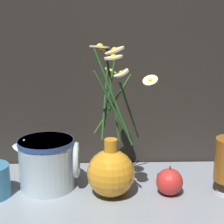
% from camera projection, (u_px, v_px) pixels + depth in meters
% --- Properties ---
extents(ground_plane, '(6.00, 6.00, 0.00)m').
position_uv_depth(ground_plane, '(113.00, 194.00, 0.95)').
color(ground_plane, black).
extents(shelf, '(0.79, 0.36, 0.01)m').
position_uv_depth(shelf, '(113.00, 192.00, 0.95)').
color(shelf, gray).
rests_on(shelf, ground_plane).
extents(vase_with_flowers, '(0.16, 0.21, 0.37)m').
position_uv_depth(vase_with_flowers, '(111.00, 167.00, 0.90)').
color(vase_with_flowers, orange).
rests_on(vase_with_flowers, shelf).
extents(ceramic_pitcher, '(0.17, 0.14, 0.14)m').
position_uv_depth(ceramic_pitcher, '(47.00, 162.00, 0.94)').
color(ceramic_pitcher, silver).
rests_on(ceramic_pitcher, shelf).
extents(orange_fruit, '(0.07, 0.07, 0.07)m').
position_uv_depth(orange_fruit, '(169.00, 182.00, 0.92)').
color(orange_fruit, red).
rests_on(orange_fruit, shelf).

